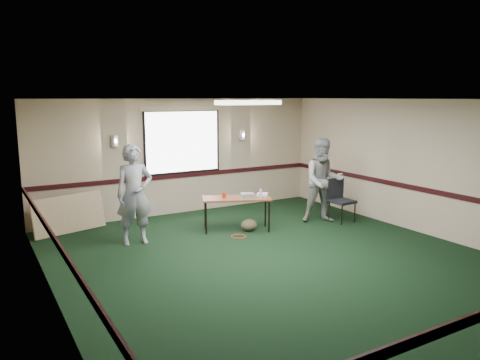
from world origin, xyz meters
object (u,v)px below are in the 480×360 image
folding_table (237,200)px  conference_chair (339,196)px  projector (247,195)px  person_right (323,181)px  person_left (134,195)px

folding_table → conference_chair: bearing=11.6°
folding_table → projector: bearing=-10.9°
conference_chair → person_right: (-0.35, 0.15, 0.37)m
projector → person_right: size_ratio=0.15×
projector → conference_chair: size_ratio=0.29×
projector → person_left: bearing=-169.3°
folding_table → person_right: person_right is taller
projector → person_left: 2.30m
conference_chair → person_left: person_left is taller
projector → conference_chair: 2.20m
projector → folding_table: bearing=164.4°
conference_chair → person_right: person_right is taller
person_left → projector: bearing=-3.5°
person_right → person_left: bearing=-161.8°
conference_chair → person_left: 4.50m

